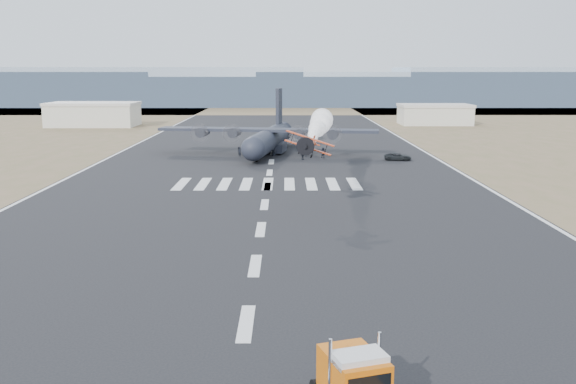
{
  "coord_description": "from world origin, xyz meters",
  "views": [
    {
      "loc": [
        2.46,
        -37.64,
        15.43
      ],
      "look_at": [
        2.7,
        22.76,
        4.0
      ],
      "focal_mm": 40.0,
      "sensor_mm": 36.0,
      "label": 1
    }
  ],
  "objects_px": {
    "crew_a": "(240,152)",
    "crew_c": "(306,152)",
    "transport_aircraft": "(269,137)",
    "crew_e": "(274,151)",
    "support_vehicle": "(398,157)",
    "crew_d": "(303,155)",
    "hangar_right": "(435,114)",
    "crew_g": "(257,151)",
    "hangar_left": "(93,114)",
    "aerobatic_biplane": "(309,144)",
    "crew_f": "(323,153)",
    "crew_b": "(239,151)",
    "crew_h": "(258,155)"
  },
  "relations": [
    {
      "from": "crew_a",
      "to": "crew_g",
      "type": "xyz_separation_m",
      "value": [
        3.12,
        1.98,
        -0.05
      ]
    },
    {
      "from": "aerobatic_biplane",
      "to": "support_vehicle",
      "type": "bearing_deg",
      "value": 73.7
    },
    {
      "from": "hangar_right",
      "to": "crew_a",
      "type": "relative_size",
      "value": 12.19
    },
    {
      "from": "crew_a",
      "to": "crew_e",
      "type": "relative_size",
      "value": 0.96
    },
    {
      "from": "crew_c",
      "to": "support_vehicle",
      "type": "bearing_deg",
      "value": -24.8
    },
    {
      "from": "crew_c",
      "to": "crew_f",
      "type": "xyz_separation_m",
      "value": [
        3.05,
        -1.73,
        0.11
      ]
    },
    {
      "from": "aerobatic_biplane",
      "to": "crew_h",
      "type": "height_order",
      "value": "aerobatic_biplane"
    },
    {
      "from": "hangar_left",
      "to": "crew_f",
      "type": "bearing_deg",
      "value": -48.01
    },
    {
      "from": "crew_a",
      "to": "support_vehicle",
      "type": "bearing_deg",
      "value": 24.33
    },
    {
      "from": "transport_aircraft",
      "to": "crew_e",
      "type": "relative_size",
      "value": 23.69
    },
    {
      "from": "support_vehicle",
      "to": "transport_aircraft",
      "type": "bearing_deg",
      "value": 73.01
    },
    {
      "from": "crew_a",
      "to": "crew_b",
      "type": "height_order",
      "value": "crew_a"
    },
    {
      "from": "crew_e",
      "to": "crew_g",
      "type": "distance_m",
      "value": 3.08
    },
    {
      "from": "aerobatic_biplane",
      "to": "crew_e",
      "type": "relative_size",
      "value": 3.09
    },
    {
      "from": "crew_h",
      "to": "crew_e",
      "type": "bearing_deg",
      "value": -176.36
    },
    {
      "from": "hangar_left",
      "to": "crew_h",
      "type": "distance_m",
      "value": 86.18
    },
    {
      "from": "hangar_right",
      "to": "crew_g",
      "type": "relative_size",
      "value": 12.89
    },
    {
      "from": "support_vehicle",
      "to": "crew_d",
      "type": "height_order",
      "value": "crew_d"
    },
    {
      "from": "hangar_left",
      "to": "crew_d",
      "type": "bearing_deg",
      "value": -50.85
    },
    {
      "from": "support_vehicle",
      "to": "aerobatic_biplane",
      "type": "bearing_deg",
      "value": 164.2
    },
    {
      "from": "aerobatic_biplane",
      "to": "crew_b",
      "type": "xyz_separation_m",
      "value": [
        -11.25,
        48.04,
        -6.71
      ]
    },
    {
      "from": "aerobatic_biplane",
      "to": "crew_b",
      "type": "relative_size",
      "value": 3.37
    },
    {
      "from": "transport_aircraft",
      "to": "support_vehicle",
      "type": "bearing_deg",
      "value": -14.95
    },
    {
      "from": "transport_aircraft",
      "to": "crew_g",
      "type": "distance_m",
      "value": 4.47
    },
    {
      "from": "crew_a",
      "to": "crew_d",
      "type": "distance_m",
      "value": 12.1
    },
    {
      "from": "transport_aircraft",
      "to": "crew_c",
      "type": "relative_size",
      "value": 24.73
    },
    {
      "from": "hangar_right",
      "to": "crew_h",
      "type": "bearing_deg",
      "value": -122.7
    },
    {
      "from": "crew_b",
      "to": "crew_e",
      "type": "distance_m",
      "value": 6.47
    },
    {
      "from": "crew_c",
      "to": "crew_f",
      "type": "height_order",
      "value": "crew_f"
    },
    {
      "from": "aerobatic_biplane",
      "to": "crew_e",
      "type": "height_order",
      "value": "aerobatic_biplane"
    },
    {
      "from": "support_vehicle",
      "to": "crew_e",
      "type": "height_order",
      "value": "crew_e"
    },
    {
      "from": "crew_b",
      "to": "crew_d",
      "type": "relative_size",
      "value": 0.9
    },
    {
      "from": "hangar_right",
      "to": "crew_g",
      "type": "xyz_separation_m",
      "value": [
        -48.76,
        -69.48,
        -2.21
      ]
    },
    {
      "from": "hangar_right",
      "to": "support_vehicle",
      "type": "height_order",
      "value": "hangar_right"
    },
    {
      "from": "crew_d",
      "to": "crew_f",
      "type": "distance_m",
      "value": 4.54
    },
    {
      "from": "crew_b",
      "to": "crew_c",
      "type": "xyz_separation_m",
      "value": [
        12.36,
        -1.78,
        0.04
      ]
    },
    {
      "from": "crew_a",
      "to": "crew_c",
      "type": "height_order",
      "value": "crew_a"
    },
    {
      "from": "hangar_left",
      "to": "crew_d",
      "type": "distance_m",
      "value": 91.08
    },
    {
      "from": "aerobatic_biplane",
      "to": "crew_f",
      "type": "relative_size",
      "value": 2.85
    },
    {
      "from": "crew_e",
      "to": "hangar_left",
      "type": "bearing_deg",
      "value": -173.84
    },
    {
      "from": "hangar_right",
      "to": "crew_e",
      "type": "bearing_deg",
      "value": -123.15
    },
    {
      "from": "hangar_left",
      "to": "crew_a",
      "type": "xyz_separation_m",
      "value": [
        46.11,
        -66.47,
        -2.57
      ]
    },
    {
      "from": "support_vehicle",
      "to": "crew_f",
      "type": "relative_size",
      "value": 2.48
    },
    {
      "from": "support_vehicle",
      "to": "crew_d",
      "type": "xyz_separation_m",
      "value": [
        -16.66,
        0.67,
        0.24
      ]
    },
    {
      "from": "crew_c",
      "to": "crew_d",
      "type": "bearing_deg",
      "value": -106.56
    },
    {
      "from": "aerobatic_biplane",
      "to": "crew_b",
      "type": "bearing_deg",
      "value": 109.35
    },
    {
      "from": "hangar_right",
      "to": "crew_c",
      "type": "height_order",
      "value": "hangar_right"
    },
    {
      "from": "crew_e",
      "to": "crew_h",
      "type": "relative_size",
      "value": 1.05
    },
    {
      "from": "crew_c",
      "to": "crew_e",
      "type": "height_order",
      "value": "crew_e"
    },
    {
      "from": "hangar_right",
      "to": "transport_aircraft",
      "type": "xyz_separation_m",
      "value": [
        -46.6,
        -66.3,
        0.07
      ]
    }
  ]
}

